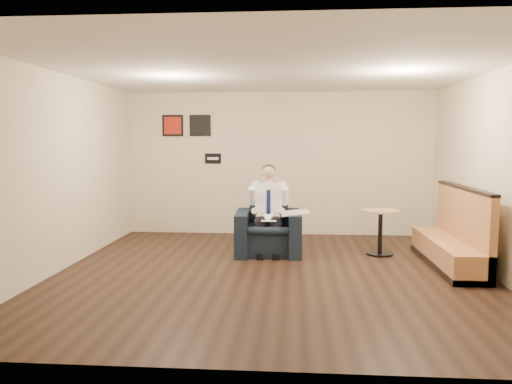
# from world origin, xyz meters

# --- Properties ---
(ground) EXTENTS (6.00, 6.00, 0.00)m
(ground) POSITION_xyz_m (0.00, 0.00, 0.00)
(ground) COLOR black
(ground) RESTS_ON ground
(wall_back) EXTENTS (6.00, 0.02, 2.80)m
(wall_back) POSITION_xyz_m (0.00, 3.00, 1.40)
(wall_back) COLOR beige
(wall_back) RESTS_ON ground
(wall_front) EXTENTS (6.00, 0.02, 2.80)m
(wall_front) POSITION_xyz_m (0.00, -3.00, 1.40)
(wall_front) COLOR beige
(wall_front) RESTS_ON ground
(wall_left) EXTENTS (0.02, 6.00, 2.80)m
(wall_left) POSITION_xyz_m (-3.00, 0.00, 1.40)
(wall_left) COLOR beige
(wall_left) RESTS_ON ground
(wall_right) EXTENTS (0.02, 6.00, 2.80)m
(wall_right) POSITION_xyz_m (3.00, 0.00, 1.40)
(wall_right) COLOR beige
(wall_right) RESTS_ON ground
(ceiling) EXTENTS (6.00, 6.00, 0.02)m
(ceiling) POSITION_xyz_m (0.00, 0.00, 2.80)
(ceiling) COLOR white
(ceiling) RESTS_ON wall_back
(seating_sign) EXTENTS (0.32, 0.02, 0.20)m
(seating_sign) POSITION_xyz_m (-1.30, 2.98, 1.50)
(seating_sign) COLOR black
(seating_sign) RESTS_ON wall_back
(art_print_left) EXTENTS (0.42, 0.03, 0.42)m
(art_print_left) POSITION_xyz_m (-2.10, 2.98, 2.15)
(art_print_left) COLOR #AE2215
(art_print_left) RESTS_ON wall_back
(art_print_right) EXTENTS (0.42, 0.03, 0.42)m
(art_print_right) POSITION_xyz_m (-1.55, 2.98, 2.15)
(art_print_right) COLOR black
(art_print_right) RESTS_ON wall_back
(armchair) EXTENTS (1.09, 1.09, 1.02)m
(armchair) POSITION_xyz_m (-0.11, 1.25, 0.51)
(armchair) COLOR black
(armchair) RESTS_ON ground
(seated_man) EXTENTS (0.70, 1.02, 1.40)m
(seated_man) POSITION_xyz_m (-0.10, 1.12, 0.70)
(seated_man) COLOR white
(seated_man) RESTS_ON armchair
(lap_papers) EXTENTS (0.27, 0.35, 0.01)m
(lap_papers) POSITION_xyz_m (-0.10, 1.01, 0.63)
(lap_papers) COLOR white
(lap_papers) RESTS_ON seated_man
(newspaper) EXTENTS (0.49, 0.59, 0.01)m
(newspaper) POSITION_xyz_m (0.32, 1.16, 0.69)
(newspaper) COLOR silver
(newspaper) RESTS_ON armchair
(side_table) EXTENTS (0.53, 0.53, 0.39)m
(side_table) POSITION_xyz_m (-0.39, 1.65, 0.19)
(side_table) COLOR black
(side_table) RESTS_ON ground
(green_folder) EXTENTS (0.45, 0.37, 0.01)m
(green_folder) POSITION_xyz_m (-0.41, 1.63, 0.39)
(green_folder) COLOR green
(green_folder) RESTS_ON side_table
(coffee_mug) EXTENTS (0.08, 0.08, 0.08)m
(coffee_mug) POSITION_xyz_m (-0.24, 1.77, 0.43)
(coffee_mug) COLOR white
(coffee_mug) RESTS_ON side_table
(smartphone) EXTENTS (0.12, 0.07, 0.01)m
(smartphone) POSITION_xyz_m (-0.36, 1.79, 0.39)
(smartphone) COLOR black
(smartphone) RESTS_ON side_table
(banquette) EXTENTS (0.54, 2.27, 1.16)m
(banquette) POSITION_xyz_m (2.59, 0.64, 0.58)
(banquette) COLOR #B37445
(banquette) RESTS_ON ground
(cafe_table) EXTENTS (0.69, 0.69, 0.74)m
(cafe_table) POSITION_xyz_m (1.71, 1.28, 0.37)
(cafe_table) COLOR tan
(cafe_table) RESTS_ON ground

